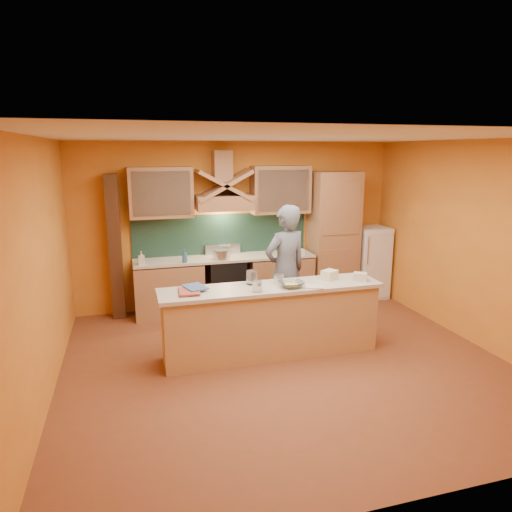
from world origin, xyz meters
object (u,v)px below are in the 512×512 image
object	(u,v)px
kitchen_scale	(279,279)
mixing_bowl	(291,284)
stove	(226,284)
fridge	(369,262)
person	(285,270)

from	to	relation	value
kitchen_scale	mixing_bowl	bearing A→B (deg)	-59.02
stove	kitchen_scale	bearing A→B (deg)	-79.42
fridge	mixing_bowl	world-z (taller)	fridge
fridge	kitchen_scale	bearing A→B (deg)	-142.87
stove	fridge	world-z (taller)	fridge
fridge	person	xyz separation A→B (m)	(-2.07, -1.24, 0.30)
stove	fridge	xyz separation A→B (m)	(2.70, 0.00, 0.20)
kitchen_scale	mixing_bowl	world-z (taller)	kitchen_scale
stove	person	distance (m)	1.47
stove	fridge	distance (m)	2.71
mixing_bowl	kitchen_scale	bearing A→B (deg)	112.78
kitchen_scale	mixing_bowl	size ratio (longest dim) A/B	0.36
fridge	person	bearing A→B (deg)	-149.21
fridge	kitchen_scale	xyz separation A→B (m)	(-2.37, -1.79, 0.34)
fridge	mixing_bowl	size ratio (longest dim) A/B	4.21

